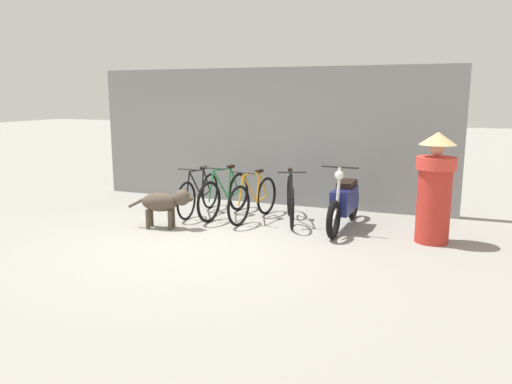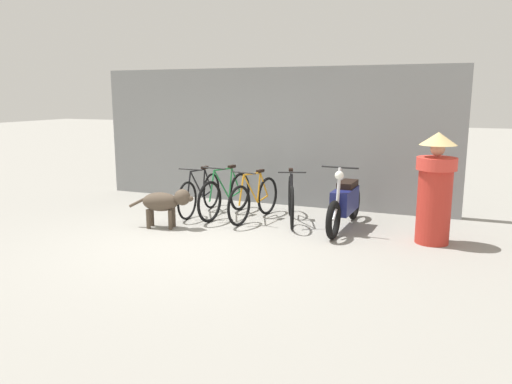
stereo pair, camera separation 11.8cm
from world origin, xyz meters
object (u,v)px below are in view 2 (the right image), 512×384
at_px(bicycle_0, 200,194).
at_px(bicycle_2, 254,199).
at_px(motorcycle, 345,203).
at_px(bicycle_3, 291,200).
at_px(stray_dog, 166,202).
at_px(bicycle_1, 225,195).
at_px(person_in_robes, 435,187).

relative_size(bicycle_0, bicycle_2, 1.00).
relative_size(bicycle_0, motorcycle, 0.84).
bearing_deg(bicycle_2, bicycle_3, 109.40).
xyz_separation_m(bicycle_3, stray_dog, (-1.78, -1.17, 0.06)).
xyz_separation_m(motorcycle, stray_dog, (-2.73, -1.06, 0.01)).
bearing_deg(motorcycle, bicycle_3, -94.15).
relative_size(bicycle_1, motorcycle, 0.89).
bearing_deg(bicycle_0, bicycle_2, 85.69).
distance_m(bicycle_1, person_in_robes, 3.60).
bearing_deg(person_in_robes, stray_dog, -33.41).
relative_size(bicycle_0, person_in_robes, 1.01).
bearing_deg(motorcycle, bicycle_2, -87.33).
distance_m(bicycle_1, motorcycle, 2.17).
xyz_separation_m(bicycle_0, person_in_robes, (4.07, -0.37, 0.48)).
relative_size(bicycle_2, bicycle_3, 1.00).
relative_size(bicycle_1, bicycle_2, 1.06).
xyz_separation_m(bicycle_3, motorcycle, (0.95, -0.10, 0.05)).
height_order(motorcycle, person_in_robes, person_in_robes).
bearing_deg(bicycle_1, bicycle_2, 90.03).
height_order(bicycle_3, person_in_robes, person_in_robes).
bearing_deg(bicycle_2, bicycle_1, -87.79).
xyz_separation_m(bicycle_3, person_in_robes, (2.33, -0.43, 0.46)).
distance_m(bicycle_3, motorcycle, 0.96).
xyz_separation_m(bicycle_1, bicycle_2, (0.58, -0.07, -0.01)).
height_order(bicycle_0, bicycle_1, bicycle_1).
bearing_deg(bicycle_2, bicycle_0, -84.54).
bearing_deg(bicycle_0, person_in_robes, 83.77).
bearing_deg(stray_dog, motorcycle, 7.60).
distance_m(bicycle_2, stray_dog, 1.55).
bearing_deg(bicycle_0, motorcycle, 87.95).
height_order(bicycle_0, person_in_robes, person_in_robes).
relative_size(bicycle_1, stray_dog, 1.60).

